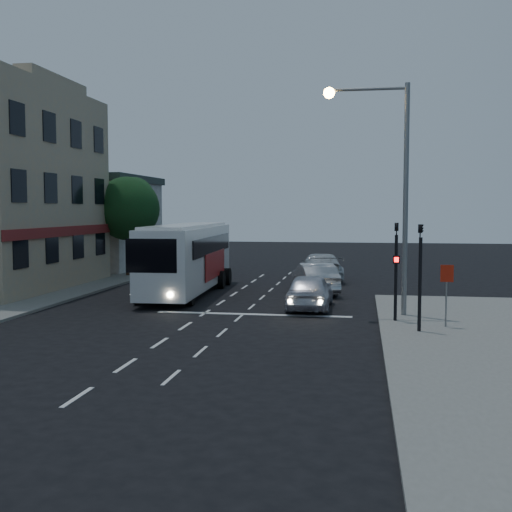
% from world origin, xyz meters
% --- Properties ---
extents(ground, '(120.00, 120.00, 0.00)m').
position_xyz_m(ground, '(0.00, 0.00, 0.00)').
color(ground, black).
extents(road_markings, '(8.00, 30.55, 0.01)m').
position_xyz_m(road_markings, '(1.29, 3.31, 0.00)').
color(road_markings, silver).
rests_on(road_markings, ground).
extents(tour_bus, '(2.90, 11.53, 3.51)m').
position_xyz_m(tour_bus, '(-2.33, 7.81, 1.90)').
color(tour_bus, silver).
rests_on(tour_bus, ground).
extents(car_suv, '(1.86, 4.55, 1.55)m').
position_xyz_m(car_suv, '(4.16, 3.80, 0.77)').
color(car_suv, silver).
rests_on(car_suv, ground).
extents(car_sedan_a, '(2.84, 4.98, 1.55)m').
position_xyz_m(car_sedan_a, '(4.01, 8.91, 0.78)').
color(car_sedan_a, silver).
rests_on(car_sedan_a, ground).
extents(car_sedan_b, '(3.22, 5.89, 1.62)m').
position_xyz_m(car_sedan_b, '(3.90, 15.25, 0.81)').
color(car_sedan_b, silver).
rests_on(car_sedan_b, ground).
extents(traffic_signal_main, '(0.25, 0.35, 4.10)m').
position_xyz_m(traffic_signal_main, '(7.60, 0.78, 2.42)').
color(traffic_signal_main, black).
rests_on(traffic_signal_main, sidewalk_near).
extents(traffic_signal_side, '(0.18, 0.15, 4.10)m').
position_xyz_m(traffic_signal_side, '(8.30, -1.20, 2.42)').
color(traffic_signal_side, black).
rests_on(traffic_signal_side, sidewalk_near).
extents(regulatory_sign, '(0.45, 0.12, 2.20)m').
position_xyz_m(regulatory_sign, '(9.30, -0.24, 1.60)').
color(regulatory_sign, slate).
rests_on(regulatory_sign, sidewalk_near).
extents(streetlight, '(3.32, 0.44, 9.00)m').
position_xyz_m(streetlight, '(7.34, 2.20, 5.73)').
color(streetlight, slate).
rests_on(streetlight, sidewalk_near).
extents(low_building_north, '(9.40, 9.40, 6.50)m').
position_xyz_m(low_building_north, '(-13.50, 20.00, 3.39)').
color(low_building_north, '#9D9B98').
rests_on(low_building_north, sidewalk_far).
extents(street_tree, '(4.00, 4.00, 6.20)m').
position_xyz_m(street_tree, '(-8.21, 15.02, 4.50)').
color(street_tree, black).
rests_on(street_tree, sidewalk_far).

